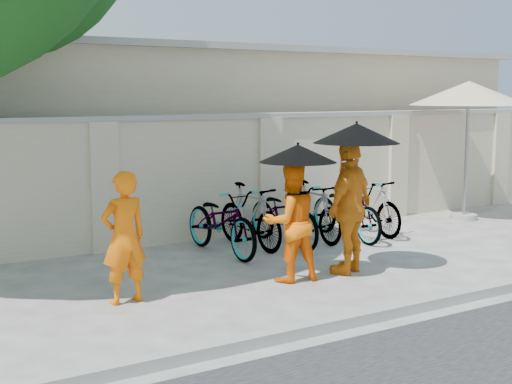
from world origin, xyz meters
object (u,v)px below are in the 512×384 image
monk_left (124,237)px  patio_umbrella (469,95)px  monk_right (350,207)px  monk_center (291,222)px

monk_left → patio_umbrella: size_ratio=0.58×
monk_right → patio_umbrella: 5.20m
monk_center → monk_right: (0.92, -0.08, 0.13)m
monk_center → patio_umbrella: patio_umbrella is taller
monk_left → monk_center: size_ratio=1.00×
monk_center → monk_right: bearing=-177.8°
patio_umbrella → monk_center: bearing=-160.1°
monk_left → monk_right: 3.13m
monk_left → monk_center: monk_center is taller
monk_left → patio_umbrella: patio_umbrella is taller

